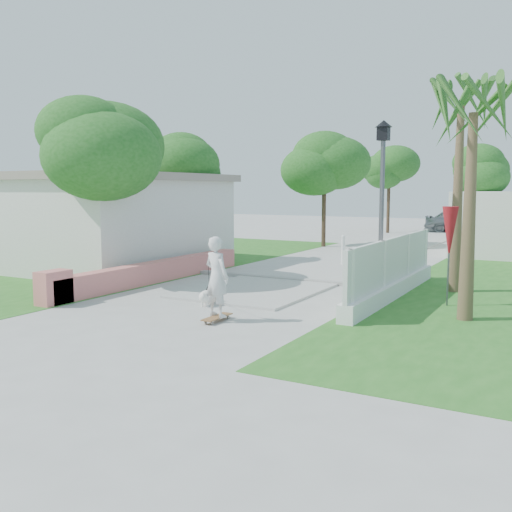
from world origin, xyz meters
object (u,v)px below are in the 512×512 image
Objects in this scene: skateboarder at (212,278)px; dog at (207,296)px; parked_car at (461,221)px; bollard at (343,249)px; patio_umbrella at (450,233)px; street_lamp at (382,200)px.

dog is (-0.61, 0.71, -0.55)m from skateboarder.
bollard is at bearing 174.49° from parked_car.
patio_umbrella is 5.52m from skateboarder.
bollard is at bearing -73.02° from skateboarder.
street_lamp is at bearing -59.04° from bollard.
parked_car is at bearing 86.84° from bollard.
street_lamp reaches higher than dog.
parked_car is at bearing 94.30° from street_lamp.
street_lamp is at bearing 152.24° from patio_umbrella.
bollard is 8.89m from skateboarder.
street_lamp reaches higher than patio_umbrella.
street_lamp is 5.24m from skateboarder.
parked_car is at bearing -76.56° from skateboarder.
patio_umbrella is at bearing 14.96° from dog.
patio_umbrella is at bearing -50.09° from bollard.
dog is 26.32m from parked_car.
patio_umbrella is 0.54× the size of parked_car.
dog is at bearing -92.01° from bollard.
dog is at bearing -34.36° from skateboarder.
skateboarder is (0.33, -8.88, 0.20)m from bollard.
dog is (-0.29, -8.17, -0.35)m from bollard.
street_lamp is 5.21m from dog.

